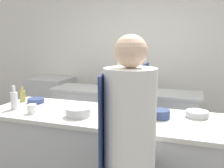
{
  "coord_description": "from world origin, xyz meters",
  "views": [
    {
      "loc": [
        0.91,
        -2.29,
        1.68
      ],
      "look_at": [
        0.0,
        0.35,
        1.19
      ],
      "focal_mm": 40.0,
      "sensor_mm": 36.0,
      "label": 1
    }
  ],
  "objects": [
    {
      "name": "bowl_ceramic_blue",
      "position": [
        -0.18,
        -0.16,
        0.98
      ],
      "size": [
        0.25,
        0.25,
        0.09
      ],
      "color": "#B7BABC",
      "rests_on": "prep_counter"
    },
    {
      "name": "wall_back",
      "position": [
        0.0,
        2.13,
        1.4
      ],
      "size": [
        8.0,
        0.06,
        2.8
      ],
      "color": "silver",
      "rests_on": "ground_plane"
    },
    {
      "name": "bowl_mixing_large",
      "position": [
        -0.9,
        0.16,
        0.96
      ],
      "size": [
        0.2,
        0.2,
        0.05
      ],
      "color": "navy",
      "rests_on": "prep_counter"
    },
    {
      "name": "bottle_wine",
      "position": [
        0.14,
        -0.02,
        1.05
      ],
      "size": [
        0.07,
        0.07,
        0.28
      ],
      "color": "black",
      "rests_on": "prep_counter"
    },
    {
      "name": "stockpot",
      "position": [
        -0.21,
        1.17,
        1.06
      ],
      "size": [
        0.3,
        0.3,
        0.25
      ],
      "color": "#B7BABC",
      "rests_on": "pass_counter"
    },
    {
      "name": "pass_counter",
      "position": [
        -0.12,
        1.26,
        0.47
      ],
      "size": [
        2.26,
        0.59,
        0.94
      ],
      "color": "#B7BABC",
      "rests_on": "ground_plane"
    },
    {
      "name": "cutting_board",
      "position": [
        0.39,
        -0.18,
        0.94
      ],
      "size": [
        0.38,
        0.27,
        0.01
      ],
      "color": "olive",
      "rests_on": "prep_counter"
    },
    {
      "name": "cup",
      "position": [
        -0.67,
        -0.22,
        0.99
      ],
      "size": [
        0.09,
        0.09,
        0.1
      ],
      "color": "white",
      "rests_on": "prep_counter"
    },
    {
      "name": "prep_counter",
      "position": [
        0.0,
        0.0,
        0.47
      ],
      "size": [
        2.43,
        0.84,
        0.94
      ],
      "color": "#B7BABC",
      "rests_on": "ground_plane"
    },
    {
      "name": "bowl_wooden_salad",
      "position": [
        0.6,
        0.05,
        0.98
      ],
      "size": [
        0.18,
        0.18,
        0.08
      ],
      "color": "navy",
      "rests_on": "prep_counter"
    },
    {
      "name": "bottle_olive_oil",
      "position": [
        -0.95,
        -0.15,
        1.04
      ],
      "size": [
        0.08,
        0.08,
        0.26
      ],
      "color": "silver",
      "rests_on": "prep_counter"
    },
    {
      "name": "oven_range",
      "position": [
        -1.72,
        1.74,
        0.48
      ],
      "size": [
        0.74,
        0.67,
        0.97
      ],
      "color": "#B7BABC",
      "rests_on": "ground_plane"
    },
    {
      "name": "chef_at_prep_near",
      "position": [
        0.48,
        -0.67,
        0.86
      ],
      "size": [
        0.41,
        0.39,
        1.72
      ],
      "rotation": [
        0.0,
        0.0,
        1.78
      ],
      "color": "black",
      "rests_on": "ground_plane"
    },
    {
      "name": "chef_at_stove",
      "position": [
        0.14,
        0.7,
        0.82
      ],
      "size": [
        0.37,
        0.35,
        1.64
      ],
      "rotation": [
        0.0,
        0.0,
        -1.56
      ],
      "color": "black",
      "rests_on": "ground_plane"
    },
    {
      "name": "bowl_prep_small",
      "position": [
        0.93,
        0.2,
        0.97
      ],
      "size": [
        0.22,
        0.22,
        0.06
      ],
      "color": "#B7BABC",
      "rests_on": "prep_counter"
    },
    {
      "name": "bottle_vinegar",
      "position": [
        -1.09,
        0.16,
        1.01
      ],
      "size": [
        0.06,
        0.06,
        0.18
      ],
      "color": "#B2A84C",
      "rests_on": "prep_counter"
    }
  ]
}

